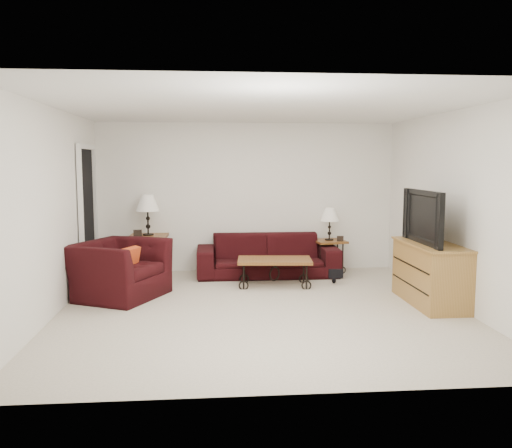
# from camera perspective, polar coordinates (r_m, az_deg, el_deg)

# --- Properties ---
(ground) EXTENTS (5.00, 5.00, 0.00)m
(ground) POSITION_cam_1_polar(r_m,az_deg,el_deg) (6.80, 0.51, -9.09)
(ground) COLOR beige
(ground) RESTS_ON ground
(wall_back) EXTENTS (5.00, 0.02, 2.50)m
(wall_back) POSITION_cam_1_polar(r_m,az_deg,el_deg) (9.06, -0.98, 2.88)
(wall_back) COLOR white
(wall_back) RESTS_ON ground
(wall_front) EXTENTS (5.00, 0.02, 2.50)m
(wall_front) POSITION_cam_1_polar(r_m,az_deg,el_deg) (4.11, 3.83, -1.65)
(wall_front) COLOR white
(wall_front) RESTS_ON ground
(wall_left) EXTENTS (0.02, 5.00, 2.50)m
(wall_left) POSITION_cam_1_polar(r_m,az_deg,el_deg) (6.81, -20.93, 1.21)
(wall_left) COLOR white
(wall_left) RESTS_ON ground
(wall_right) EXTENTS (0.02, 5.00, 2.50)m
(wall_right) POSITION_cam_1_polar(r_m,az_deg,el_deg) (7.25, 20.61, 1.52)
(wall_right) COLOR white
(wall_right) RESTS_ON ground
(ceiling) EXTENTS (5.00, 5.00, 0.00)m
(ceiling) POSITION_cam_1_polar(r_m,az_deg,el_deg) (6.58, 0.53, 12.37)
(ceiling) COLOR white
(ceiling) RESTS_ON wall_back
(doorway) EXTENTS (0.08, 0.94, 2.04)m
(doorway) POSITION_cam_1_polar(r_m,az_deg,el_deg) (8.41, -17.59, 0.71)
(doorway) COLOR black
(doorway) RESTS_ON ground
(sofa) EXTENTS (2.28, 0.89, 0.67)m
(sofa) POSITION_cam_1_polar(r_m,az_deg,el_deg) (8.72, 1.22, -3.34)
(sofa) COLOR black
(sofa) RESTS_ON ground
(side_table_left) EXTENTS (0.63, 0.63, 0.66)m
(side_table_left) POSITION_cam_1_polar(r_m,az_deg,el_deg) (8.90, -11.40, -3.28)
(side_table_left) COLOR brown
(side_table_left) RESTS_ON ground
(side_table_right) EXTENTS (0.57, 0.57, 0.54)m
(side_table_right) POSITION_cam_1_polar(r_m,az_deg,el_deg) (9.08, 7.81, -3.41)
(side_table_right) COLOR brown
(side_table_right) RESTS_ON ground
(lamp_left) EXTENTS (0.39, 0.39, 0.66)m
(lamp_left) POSITION_cam_1_polar(r_m,az_deg,el_deg) (8.82, -11.49, 0.94)
(lamp_left) COLOR black
(lamp_left) RESTS_ON side_table_left
(lamp_right) EXTENTS (0.35, 0.35, 0.54)m
(lamp_right) POSITION_cam_1_polar(r_m,az_deg,el_deg) (9.00, 7.87, -0.02)
(lamp_right) COLOR black
(lamp_right) RESTS_ON side_table_right
(photo_frame_left) EXTENTS (0.13, 0.04, 0.11)m
(photo_frame_left) POSITION_cam_1_polar(r_m,az_deg,el_deg) (8.72, -12.54, -0.96)
(photo_frame_left) COLOR black
(photo_frame_left) RESTS_ON side_table_left
(photo_frame_right) EXTENTS (0.11, 0.02, 0.09)m
(photo_frame_right) POSITION_cam_1_polar(r_m,az_deg,el_deg) (8.92, 9.00, -1.56)
(photo_frame_right) COLOR black
(photo_frame_right) RESTS_ON side_table_right
(coffee_table) EXTENTS (1.14, 0.68, 0.41)m
(coffee_table) POSITION_cam_1_polar(r_m,az_deg,el_deg) (8.00, 1.99, -5.18)
(coffee_table) COLOR brown
(coffee_table) RESTS_ON ground
(armchair) EXTENTS (1.45, 1.52, 0.77)m
(armchair) POSITION_cam_1_polar(r_m,az_deg,el_deg) (7.53, -14.45, -4.74)
(armchair) COLOR black
(armchair) RESTS_ON ground
(throw_pillow) EXTENTS (0.24, 0.35, 0.35)m
(throw_pillow) POSITION_cam_1_polar(r_m,az_deg,el_deg) (7.44, -13.40, -3.79)
(throw_pillow) COLOR #D1481A
(throw_pillow) RESTS_ON armchair
(tv_stand) EXTENTS (0.55, 1.33, 0.80)m
(tv_stand) POSITION_cam_1_polar(r_m,az_deg,el_deg) (7.32, 18.17, -5.06)
(tv_stand) COLOR #A47A3D
(tv_stand) RESTS_ON ground
(television) EXTENTS (0.16, 1.19, 0.69)m
(television) POSITION_cam_1_polar(r_m,az_deg,el_deg) (7.21, 18.24, 0.73)
(television) COLOR black
(television) RESTS_ON tv_stand
(backpack) EXTENTS (0.39, 0.34, 0.42)m
(backpack) POSITION_cam_1_polar(r_m,az_deg,el_deg) (8.23, 8.35, -4.86)
(backpack) COLOR black
(backpack) RESTS_ON ground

